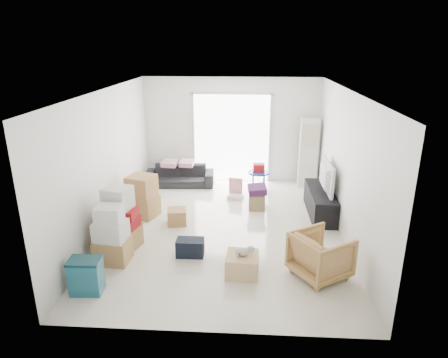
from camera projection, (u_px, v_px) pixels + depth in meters
The scene contains 21 objects.
room_shell at pixel (225, 164), 7.49m from camera, with size 4.98×6.48×3.18m.
sliding_door at pixel (232, 135), 10.34m from camera, with size 2.10×0.04×2.33m.
ac_tower at pixel (308, 153), 10.03m from camera, with size 0.45×0.30×1.75m, color silver.
tv_console at pixel (320, 202), 8.54m from camera, with size 0.48×1.61×0.54m, color black.
television at pixel (321, 187), 8.42m from camera, with size 1.11×0.64×0.15m, color black.
sofa at pixel (180, 172), 10.26m from camera, with size 1.74×0.51×0.68m, color black.
pillow_left at pixel (169, 158), 10.11m from camera, with size 0.36×0.28×0.11m, color #BF8B91.
pillow_right at pixel (187, 158), 10.11m from camera, with size 0.35×0.28×0.12m, color #BF8B91.
armchair at pixel (321, 253), 6.22m from camera, with size 0.77×0.73×0.80m, color tan.
storage_bins at pixel (86, 276), 5.84m from camera, with size 0.48×0.35×0.54m.
box_stack_a at pixel (111, 237), 6.61m from camera, with size 0.58×0.49×1.01m.
box_stack_b at pixel (120, 222), 7.04m from camera, with size 0.71×0.71×1.15m.
box_stack_c at pixel (142, 197), 8.39m from camera, with size 0.73×0.67×0.89m.
loose_box at pixel (177, 217), 8.10m from camera, with size 0.38×0.38×0.31m, color #A57B4A.
duffel_bag at pixel (190, 247), 6.90m from camera, with size 0.47×0.28×0.30m, color black.
ottoman at pixel (257, 201), 8.83m from camera, with size 0.35×0.35×0.35m, color #8C7A51.
blanket at pixel (257, 191), 8.75m from camera, with size 0.39×0.39×0.14m, color #441F4E.
kids_table at pixel (259, 171), 9.88m from camera, with size 0.55×0.55×0.67m.
toy_walker at pixel (236, 192), 9.48m from camera, with size 0.40×0.37×0.46m.
wood_crate at pixel (242, 264), 6.34m from camera, with size 0.50×0.50×0.33m, color #DFBA80.
plush_bunny at pixel (245, 251), 6.27m from camera, with size 0.30×0.17×0.15m.
Camera 1 is at (0.43, -7.17, 3.51)m, focal length 32.00 mm.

